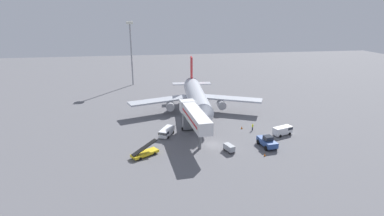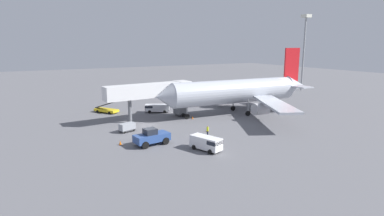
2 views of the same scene
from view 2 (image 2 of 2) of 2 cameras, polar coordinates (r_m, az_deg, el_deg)
The scene contains 13 objects.
ground_plane at distance 59.89m, azimuth -8.57°, elevation -3.15°, with size 300.00×300.00×0.00m, color slate.
airplane_at_gate at distance 69.30m, azimuth 8.54°, elevation 3.03°, with size 38.75×38.08×14.26m.
jet_bridge at distance 63.32m, azimuth -6.83°, elevation 2.89°, with size 4.57×18.39×7.48m.
pushback_tug at distance 48.13m, azimuth -7.39°, elevation -5.28°, with size 3.22×5.64×2.59m.
belt_loader_truck at distance 72.57m, azimuth -15.37°, elevation -0.25°, with size 5.90×4.79×2.89m.
service_van_far_left at distance 45.27m, azimuth 2.71°, elevation -6.34°, with size 5.13×3.35×2.03m.
service_van_mid_center at distance 70.66m, azimuth -6.49°, elevation 0.04°, with size 4.24×5.68×1.81m.
baggage_cart_outer_left at distance 55.91m, azimuth -11.77°, elevation -3.42°, with size 2.06×3.01×1.55m.
ground_crew_worker_foreground at distance 52.31m, azimuth 2.87°, elevation -4.12°, with size 0.46×0.46×1.78m.
safety_cone_alpha at distance 64.20m, azimuth 0.09°, elevation -1.75°, with size 0.38×0.38×0.59m.
safety_cone_bravo at distance 49.08m, azimuth -12.98°, elevation -6.21°, with size 0.45×0.45×0.69m.
safety_cone_charlie at distance 55.04m, azimuth 2.83°, elevation -3.98°, with size 0.46×0.46×0.69m.
apron_light_mast at distance 110.08m, azimuth 19.89°, elevation 11.94°, with size 2.40×2.40×24.48m.
Camera 2 is at (54.32, -20.23, 15.06)m, focal length 29.20 mm.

